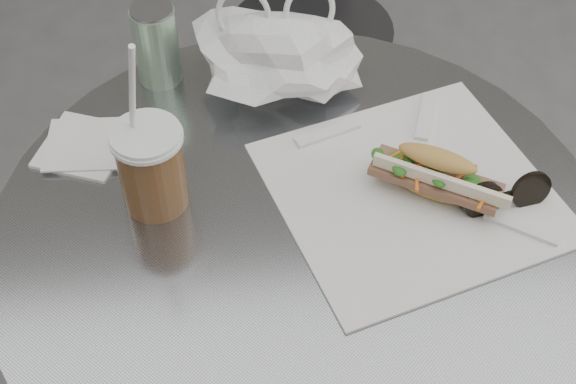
{
  "coord_description": "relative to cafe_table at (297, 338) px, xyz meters",
  "views": [
    {
      "loc": [
        -0.08,
        -0.42,
        1.5
      ],
      "look_at": [
        -0.01,
        0.2,
        0.79
      ],
      "focal_mm": 50.0,
      "sensor_mm": 36.0,
      "label": 1
    }
  ],
  "objects": [
    {
      "name": "cafe_table",
      "position": [
        0.0,
        0.0,
        0.0
      ],
      "size": [
        0.76,
        0.76,
        0.74
      ],
      "color": "slate",
      "rests_on": "ground"
    },
    {
      "name": "chair_far",
      "position": [
        0.11,
        0.82,
        -0.16
      ],
      "size": [
        0.36,
        0.38,
        0.68
      ],
      "rotation": [
        0.0,
        0.0,
        3.3
      ],
      "color": "#2E2E30",
      "rests_on": "ground"
    },
    {
      "name": "sandwich_paper",
      "position": [
        0.15,
        0.03,
        0.28
      ],
      "size": [
        0.41,
        0.4,
        0.0
      ],
      "primitive_type": "cube",
      "rotation": [
        0.0,
        0.0,
        0.29
      ],
      "color": "white",
      "rests_on": "cafe_table"
    },
    {
      "name": "banh_mi",
      "position": [
        0.17,
        0.03,
        0.31
      ],
      "size": [
        0.21,
        0.17,
        0.07
      ],
      "rotation": [
        0.0,
        0.0,
        -0.54
      ],
      "color": "tan",
      "rests_on": "sandwich_paper"
    },
    {
      "name": "iced_coffee",
      "position": [
        -0.17,
        0.05,
        0.34
      ],
      "size": [
        0.09,
        0.09,
        0.25
      ],
      "color": "brown",
      "rests_on": "cafe_table"
    },
    {
      "name": "sunglasses",
      "position": [
        0.25,
        -0.0,
        0.29
      ],
      "size": [
        0.12,
        0.04,
        0.05
      ],
      "rotation": [
        0.0,
        0.0,
        0.16
      ],
      "color": "black",
      "rests_on": "cafe_table"
    },
    {
      "name": "plastic_bag",
      "position": [
        -0.0,
        0.25,
        0.33
      ],
      "size": [
        0.22,
        0.17,
        0.11
      ],
      "primitive_type": null,
      "rotation": [
        0.0,
        0.0,
        0.01
      ],
      "color": "white",
      "rests_on": "cafe_table"
    },
    {
      "name": "napkin_stack",
      "position": [
        -0.27,
        0.15,
        0.28
      ],
      "size": [
        0.14,
        0.14,
        0.01
      ],
      "color": "white",
      "rests_on": "cafe_table"
    },
    {
      "name": "drink_can",
      "position": [
        -0.17,
        0.29,
        0.33
      ],
      "size": [
        0.06,
        0.06,
        0.12
      ],
      "color": "#57955E",
      "rests_on": "cafe_table"
    }
  ]
}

